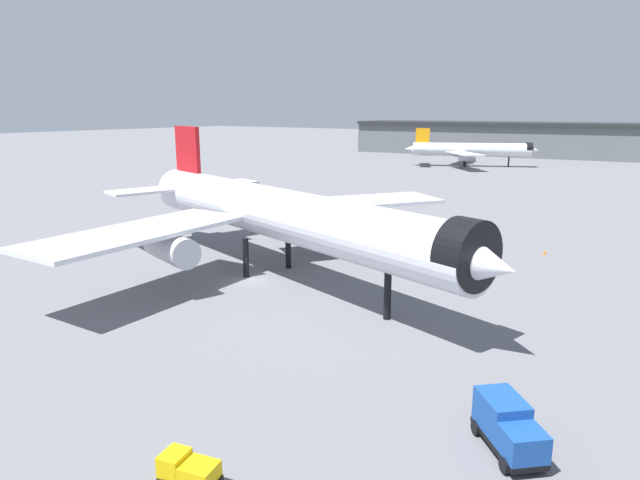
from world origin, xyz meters
TOP-DOWN VIEW (x-y plane):
  - ground at (0.00, 0.00)m, footprint 900.00×900.00m
  - airliner_near_gate at (1.65, 3.22)m, footprint 62.11×55.46m
  - airliner_far_taxiway at (-26.84, 146.65)m, footprint 43.75×39.18m
  - service_truck_front at (35.22, -16.75)m, footprint 5.45×5.58m
  - baggage_tug_wing at (22.08, -29.93)m, footprint 3.48×2.49m
  - baggage_cart_trailing at (-17.34, 33.57)m, footprint 2.61×2.82m
  - traffic_cone_near_nose at (25.73, 32.85)m, footprint 0.49×0.49m

SIDE VIEW (x-z plane):
  - ground at x=0.00m, z-range 0.00..0.00m
  - traffic_cone_near_nose at x=25.73m, z-range 0.00..0.61m
  - baggage_tug_wing at x=22.08m, z-range 0.05..1.90m
  - baggage_cart_trailing at x=-17.34m, z-range 0.07..1.89m
  - service_truck_front at x=35.22m, z-range 0.09..3.09m
  - airliner_far_taxiway at x=-26.84m, z-range -0.79..12.52m
  - airliner_near_gate at x=1.65m, z-range -1.04..16.45m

